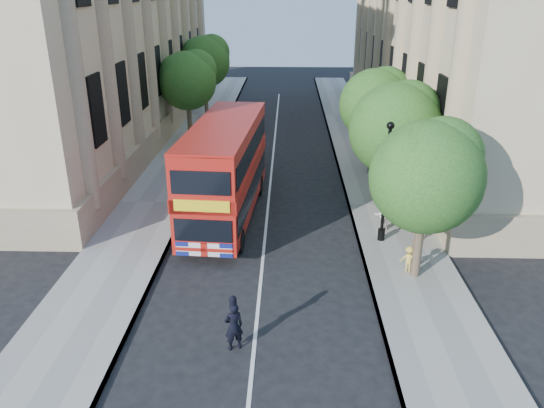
# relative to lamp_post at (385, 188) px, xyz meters

# --- Properties ---
(ground) EXTENTS (120.00, 120.00, 0.00)m
(ground) POSITION_rel_lamp_post_xyz_m (-5.00, -6.00, -2.51)
(ground) COLOR black
(ground) RESTS_ON ground
(pavement_right) EXTENTS (3.50, 80.00, 0.12)m
(pavement_right) POSITION_rel_lamp_post_xyz_m (0.75, 4.00, -2.45)
(pavement_right) COLOR gray
(pavement_right) RESTS_ON ground
(pavement_left) EXTENTS (3.50, 80.00, 0.12)m
(pavement_left) POSITION_rel_lamp_post_xyz_m (-10.75, 4.00, -2.45)
(pavement_left) COLOR gray
(pavement_left) RESTS_ON ground
(building_right) EXTENTS (12.00, 38.00, 18.00)m
(building_right) POSITION_rel_lamp_post_xyz_m (8.80, 18.00, 6.49)
(building_right) COLOR tan
(building_right) RESTS_ON ground
(building_left) EXTENTS (12.00, 38.00, 18.00)m
(building_left) POSITION_rel_lamp_post_xyz_m (-18.80, 18.00, 6.49)
(building_left) COLOR tan
(building_left) RESTS_ON ground
(tree_right_near) EXTENTS (4.00, 4.00, 6.08)m
(tree_right_near) POSITION_rel_lamp_post_xyz_m (0.84, -2.97, 1.74)
(tree_right_near) COLOR #473828
(tree_right_near) RESTS_ON ground
(tree_right_mid) EXTENTS (4.20, 4.20, 6.37)m
(tree_right_mid) POSITION_rel_lamp_post_xyz_m (0.84, 3.03, 1.93)
(tree_right_mid) COLOR #473828
(tree_right_mid) RESTS_ON ground
(tree_right_far) EXTENTS (4.00, 4.00, 6.15)m
(tree_right_far) POSITION_rel_lamp_post_xyz_m (0.84, 9.03, 1.80)
(tree_right_far) COLOR #473828
(tree_right_far) RESTS_ON ground
(tree_left_far) EXTENTS (4.00, 4.00, 6.30)m
(tree_left_far) POSITION_rel_lamp_post_xyz_m (-10.96, 16.03, 1.93)
(tree_left_far) COLOR #473828
(tree_left_far) RESTS_ON ground
(tree_left_back) EXTENTS (4.20, 4.20, 6.65)m
(tree_left_back) POSITION_rel_lamp_post_xyz_m (-10.96, 24.03, 2.20)
(tree_left_back) COLOR #473828
(tree_left_back) RESTS_ON ground
(lamp_post) EXTENTS (0.32, 0.32, 5.16)m
(lamp_post) POSITION_rel_lamp_post_xyz_m (0.00, 0.00, 0.00)
(lamp_post) COLOR black
(lamp_post) RESTS_ON pavement_right
(double_decker_bus) EXTENTS (3.24, 9.86, 4.48)m
(double_decker_bus) POSITION_rel_lamp_post_xyz_m (-6.90, 2.41, -0.03)
(double_decker_bus) COLOR #A3130B
(double_decker_bus) RESTS_ON ground
(box_van) EXTENTS (2.64, 5.70, 3.18)m
(box_van) POSITION_rel_lamp_post_xyz_m (-6.80, 9.06, -0.95)
(box_van) COLOR black
(box_van) RESTS_ON ground
(police_constable) EXTENTS (0.68, 0.57, 1.59)m
(police_constable) POSITION_rel_lamp_post_xyz_m (-5.60, -7.42, -1.72)
(police_constable) COLOR black
(police_constable) RESTS_ON ground
(woman_pedestrian) EXTENTS (0.90, 0.83, 1.48)m
(woman_pedestrian) POSITION_rel_lamp_post_xyz_m (0.13, 1.05, -1.65)
(woman_pedestrian) COLOR beige
(woman_pedestrian) RESTS_ON pavement_right
(child_a) EXTENTS (0.60, 0.32, 0.97)m
(child_a) POSITION_rel_lamp_post_xyz_m (1.47, -0.24, -1.90)
(child_a) COLOR orange
(child_a) RESTS_ON pavement_right
(child_b) EXTENTS (0.75, 0.56, 1.04)m
(child_b) POSITION_rel_lamp_post_xyz_m (0.60, -2.70, -1.87)
(child_b) COLOR gold
(child_b) RESTS_ON pavement_right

